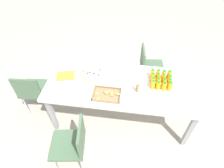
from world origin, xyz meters
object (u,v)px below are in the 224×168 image
chair_far_right (73,143)px  juice_bottle_7 (153,77)px  chair_end (33,90)px  juice_bottle_1 (164,74)px  snack_tray (107,95)px  juice_bottle_13 (164,86)px  plate_stack (124,81)px  juice_bottle_11 (153,81)px  juice_bottle_4 (170,79)px  juice_bottle_6 (158,78)px  party_table (122,87)px  paper_folder (66,76)px  chair_near_left (148,65)px  juice_bottle_10 (158,82)px  juice_bottle_0 (169,75)px  juice_bottle_8 (169,83)px  juice_bottle_3 (152,73)px  juice_bottle_5 (163,78)px  juice_bottle_14 (158,86)px  juice_bottle_2 (158,74)px  juice_bottle_15 (153,85)px  juice_bottle_9 (164,83)px  juice_bottle_12 (170,86)px  napkin_stack (178,104)px  fruit_pizza (92,73)px  cardboard_tube (138,88)px

chair_far_right → juice_bottle_7: size_ratio=5.58×
chair_end → juice_bottle_1: (-1.91, -0.26, 0.32)m
snack_tray → juice_bottle_13: bearing=-164.7°
chair_far_right → plate_stack: 1.05m
chair_far_right → juice_bottle_11: bearing=-55.3°
juice_bottle_4 → juice_bottle_6: 0.16m
party_table → paper_folder: size_ratio=8.00×
chair_near_left → juice_bottle_4: juice_bottle_4 is taller
party_table → juice_bottle_10: size_ratio=14.92×
juice_bottle_0 → juice_bottle_8: (0.00, 0.14, -0.01)m
juice_bottle_3 → juice_bottle_10: bearing=117.0°
juice_bottle_5 → juice_bottle_8: 0.11m
party_table → juice_bottle_0: size_ratio=14.14×
chair_near_left → juice_bottle_3: (-0.01, 0.58, 0.33)m
juice_bottle_8 → juice_bottle_14: size_ratio=0.97×
chair_end → juice_bottle_2: bearing=2.9°
juice_bottle_4 → juice_bottle_11: 0.24m
juice_bottle_15 → juice_bottle_2: bearing=-107.7°
juice_bottle_9 → juice_bottle_3: bearing=-44.6°
juice_bottle_11 → juice_bottle_14: size_ratio=1.00×
juice_bottle_13 → juice_bottle_12: bearing=-175.2°
juice_bottle_2 → napkin_stack: juice_bottle_2 is taller
juice_bottle_8 → plate_stack: bearing=-0.2°
juice_bottle_8 → napkin_stack: bearing=107.7°
juice_bottle_0 → juice_bottle_1: bearing=-3.4°
juice_bottle_8 → juice_bottle_10: (0.15, 0.01, 0.00)m
juice_bottle_9 → fruit_pizza: juice_bottle_9 is taller
chair_near_left → snack_tray: (0.57, 1.00, 0.27)m
juice_bottle_8 → juice_bottle_9: (0.07, 0.01, 0.00)m
juice_bottle_10 → paper_folder: 1.30m
juice_bottle_15 → juice_bottle_13: bearing=177.6°
juice_bottle_13 → juice_bottle_11: bearing=-28.5°
juice_bottle_11 → cardboard_tube: (0.20, 0.16, 0.01)m
juice_bottle_0 → cardboard_tube: juice_bottle_0 is taller
snack_tray → juice_bottle_15: bearing=-160.6°
chair_end → napkin_stack: bearing=-10.6°
juice_bottle_3 → juice_bottle_1: bearing=-179.5°
juice_bottle_12 → juice_bottle_6: bearing=-44.7°
juice_bottle_5 → juice_bottle_14: 0.17m
juice_bottle_4 → juice_bottle_8: 0.07m
juice_bottle_2 → juice_bottle_6: juice_bottle_6 is taller
juice_bottle_11 → juice_bottle_15: juice_bottle_15 is taller
juice_bottle_0 → fruit_pizza: juice_bottle_0 is taller
juice_bottle_15 → cardboard_tube: size_ratio=1.01×
juice_bottle_7 → cardboard_tube: size_ratio=1.02×
juice_bottle_15 → juice_bottle_0: bearing=-135.7°
chair_far_right → juice_bottle_8: 1.46m
cardboard_tube → juice_bottle_1: bearing=-138.3°
juice_bottle_5 → plate_stack: 0.54m
cardboard_tube → paper_folder: (1.03, -0.16, -0.07)m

